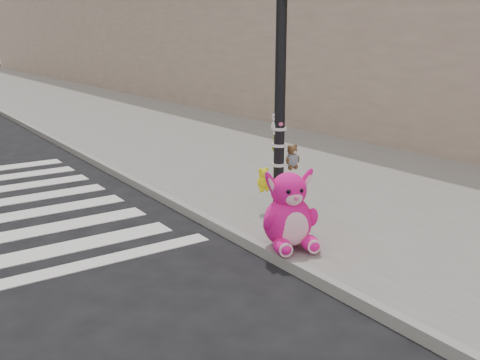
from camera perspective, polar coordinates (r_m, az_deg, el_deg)
ground at (r=5.71m, az=-5.50°, el=-14.01°), size 120.00×120.00×0.00m
sidewalk_near at (r=16.40m, az=-7.31°, el=5.36°), size 7.00×80.00×0.14m
curb_edge at (r=15.17m, az=-18.97°, el=3.89°), size 0.12×80.00×0.15m
signal_pole at (r=8.03m, az=4.28°, el=8.03°), size 0.68×0.49×4.00m
pink_bunny at (r=6.85m, az=5.24°, el=-3.79°), size 0.83×0.91×1.05m
red_teddy at (r=7.08m, az=4.71°, el=-5.93°), size 0.16×0.13×0.20m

